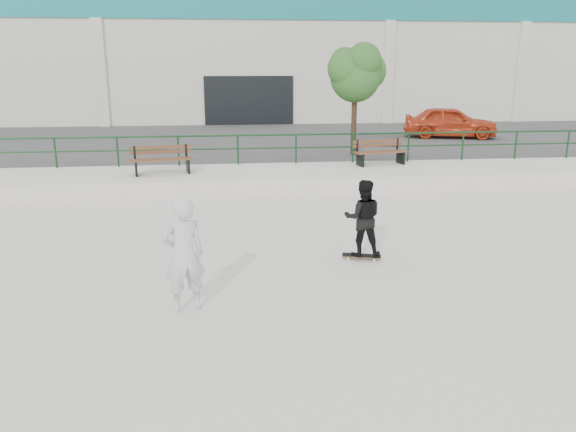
{
  "coord_description": "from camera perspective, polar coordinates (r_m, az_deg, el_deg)",
  "views": [
    {
      "loc": [
        -1.46,
        -8.32,
        3.84
      ],
      "look_at": [
        -0.28,
        2.0,
        1.02
      ],
      "focal_mm": 35.0,
      "sensor_mm": 36.0,
      "label": 1
    }
  ],
  "objects": [
    {
      "name": "ground",
      "position": [
        9.28,
        3.16,
        -9.27
      ],
      "size": [
        120.0,
        120.0,
        0.0
      ],
      "primitive_type": "plane",
      "color": "beige",
      "rests_on": "ground"
    },
    {
      "name": "ledge",
      "position": [
        18.24,
        -1.79,
        3.83
      ],
      "size": [
        30.0,
        3.0,
        0.5
      ],
      "primitive_type": "cube",
      "color": "beige",
      "rests_on": "ground"
    },
    {
      "name": "parking_strip",
      "position": [
        26.61,
        -3.33,
        7.41
      ],
      "size": [
        60.0,
        14.0,
        0.5
      ],
      "primitive_type": "cube",
      "color": "#3A3A3A",
      "rests_on": "ground"
    },
    {
      "name": "railing",
      "position": [
        19.35,
        -2.14,
        7.47
      ],
      "size": [
        28.0,
        0.06,
        1.03
      ],
      "color": "#163C1C",
      "rests_on": "ledge"
    },
    {
      "name": "commercial_building",
      "position": [
        40.35,
        -4.61,
        16.19
      ],
      "size": [
        44.2,
        16.33,
        8.0
      ],
      "color": "silver",
      "rests_on": "ground"
    },
    {
      "name": "bench_left",
      "position": [
        18.09,
        -12.71,
        5.58
      ],
      "size": [
        1.98,
        0.9,
        0.88
      ],
      "rotation": [
        0.0,
        0.0,
        0.19
      ],
      "color": "#532A1C",
      "rests_on": "ledge"
    },
    {
      "name": "bench_right",
      "position": [
        19.55,
        9.33,
        6.4
      ],
      "size": [
        1.92,
        0.91,
        0.85
      ],
      "rotation": [
        0.0,
        0.0,
        0.21
      ],
      "color": "#532A1C",
      "rests_on": "ledge"
    },
    {
      "name": "tree",
      "position": [
        21.43,
        6.94,
        14.38
      ],
      "size": [
        2.31,
        2.05,
        4.11
      ],
      "color": "#3F2E1F",
      "rests_on": "parking_strip"
    },
    {
      "name": "red_car",
      "position": [
        27.6,
        16.16,
        9.16
      ],
      "size": [
        4.55,
        2.82,
        1.45
      ],
      "primitive_type": "imported",
      "rotation": [
        0.0,
        0.0,
        1.29
      ],
      "color": "#BD3617",
      "rests_on": "parking_strip"
    },
    {
      "name": "skateboard",
      "position": [
        11.51,
        7.48,
        -4.04
      ],
      "size": [
        0.8,
        0.41,
        0.09
      ],
      "rotation": [
        0.0,
        0.0,
        -0.28
      ],
      "color": "black",
      "rests_on": "ground"
    },
    {
      "name": "standing_skater",
      "position": [
        11.28,
        7.61,
        -0.2
      ],
      "size": [
        0.84,
        0.71,
        1.56
      ],
      "primitive_type": "imported",
      "rotation": [
        0.0,
        0.0,
        2.97
      ],
      "color": "black",
      "rests_on": "skateboard"
    },
    {
      "name": "seated_skater",
      "position": [
        9.0,
        -10.56,
        -3.91
      ],
      "size": [
        0.79,
        0.64,
        1.87
      ],
      "primitive_type": "imported",
      "rotation": [
        0.0,
        0.0,
        3.46
      ],
      "color": "silver",
      "rests_on": "ground"
    }
  ]
}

